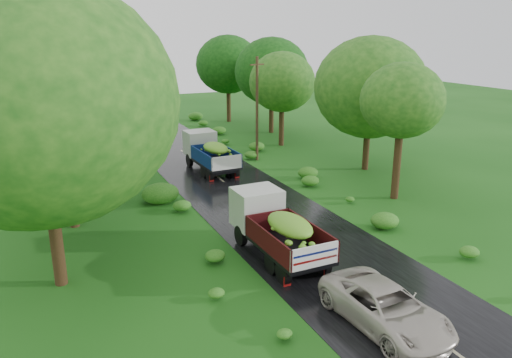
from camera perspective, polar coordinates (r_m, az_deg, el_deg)
ground at (r=19.40m, az=13.14°, el=-12.43°), size 120.00×120.00×0.00m
road at (r=23.08m, az=5.56°, el=-7.11°), size 6.50×80.00×0.02m
road_lines at (r=23.87m, az=4.35°, el=-6.21°), size 0.12×69.60×0.00m
truck_near at (r=21.17m, az=2.19°, el=-5.24°), size 2.17×5.89×2.46m
truck_far at (r=34.11m, az=-5.41°, el=3.23°), size 2.21×5.87×2.44m
car at (r=17.16m, az=14.55°, el=-13.98°), size 2.50×5.01×1.36m
utility_pole at (r=36.26m, az=0.12°, el=8.10°), size 1.27×0.51×7.49m
trees_left at (r=33.05m, az=-23.71°, el=11.03°), size 7.28×34.22×9.30m
trees_right at (r=40.99m, az=4.38°, el=11.44°), size 5.68×30.38×7.51m
shrubs at (r=30.57m, az=-2.89°, el=-0.32°), size 11.90×44.00×0.70m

